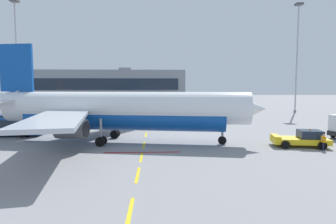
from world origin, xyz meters
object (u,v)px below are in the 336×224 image
object	(u,v)px
pushback_tug	(302,139)
apron_light_mast_near	(16,45)
airliner_foreground	(119,110)
ground_crew_worker	(323,141)
apron_light_mast_far	(297,46)

from	to	relation	value
pushback_tug	apron_light_mast_near	bearing A→B (deg)	142.08
pushback_tug	airliner_foreground	bearing A→B (deg)	170.25
ground_crew_worker	airliner_foreground	bearing A→B (deg)	165.80
pushback_tug	ground_crew_worker	distance (m)	2.42
ground_crew_worker	apron_light_mast_near	world-z (taller)	apron_light_mast_near
airliner_foreground	pushback_tug	bearing A→B (deg)	-9.75
airliner_foreground	pushback_tug	size ratio (longest dim) A/B	5.44
pushback_tug	apron_light_mast_far	world-z (taller)	apron_light_mast_far
apron_light_mast_near	apron_light_mast_far	xyz separation A→B (m)	(70.39, 4.73, 0.73)
airliner_foreground	apron_light_mast_far	bearing A→B (deg)	43.59
pushback_tug	ground_crew_worker	xyz separation A→B (m)	(1.29, -2.04, 0.10)
ground_crew_worker	apron_light_mast_far	xyz separation A→B (m)	(19.41, 45.48, 16.48)
airliner_foreground	ground_crew_worker	size ratio (longest dim) A/B	19.89
apron_light_mast_near	apron_light_mast_far	bearing A→B (deg)	3.84
apron_light_mast_near	ground_crew_worker	bearing A→B (deg)	-38.64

